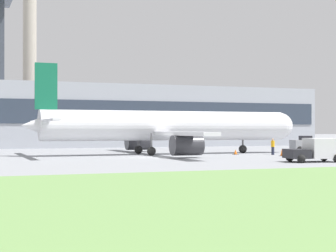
% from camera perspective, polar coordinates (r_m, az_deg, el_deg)
% --- Properties ---
extents(ground_plane, '(400.00, 400.00, 0.00)m').
position_cam_1_polar(ground_plane, '(54.06, -1.48, -3.21)').
color(ground_plane, gray).
extents(terminal_building, '(77.28, 15.28, 25.29)m').
position_cam_1_polar(terminal_building, '(88.76, -9.57, 1.32)').
color(terminal_building, '#9EA3AD').
rests_on(terminal_building, ground_plane).
extents(smokestack_left, '(2.98, 2.98, 43.10)m').
position_cam_1_polar(smokestack_left, '(113.26, -13.87, 9.33)').
color(smokestack_left, '#B2A899').
rests_on(smokestack_left, ground_plane).
extents(airplane, '(30.85, 27.95, 9.34)m').
position_cam_1_polar(airplane, '(60.37, -0.28, -0.09)').
color(airplane, silver).
rests_on(airplane, ground_plane).
extents(pushback_tug, '(3.58, 2.88, 1.92)m').
position_cam_1_polar(pushback_tug, '(69.49, 13.79, -1.85)').
color(pushback_tug, gray).
rests_on(pushback_tug, ground_plane).
extents(baggage_truck, '(4.78, 3.43, 1.97)m').
position_cam_1_polar(baggage_truck, '(48.25, 14.89, -2.38)').
color(baggage_truck, '#232328').
rests_on(baggage_truck, ground_plane).
extents(ground_crew_person, '(0.54, 0.54, 1.74)m').
position_cam_1_polar(ground_crew_person, '(60.34, 10.60, -2.06)').
color(ground_crew_person, '#23283D').
rests_on(ground_crew_person, ground_plane).
extents(traffic_cone_near_nose, '(0.46, 0.46, 0.72)m').
position_cam_1_polar(traffic_cone_near_nose, '(58.10, 11.49, -2.68)').
color(traffic_cone_near_nose, black).
rests_on(traffic_cone_near_nose, ground_plane).
extents(traffic_cone_wingtip, '(0.59, 0.59, 0.54)m').
position_cam_1_polar(traffic_cone_wingtip, '(60.67, 6.88, -2.66)').
color(traffic_cone_wingtip, black).
rests_on(traffic_cone_wingtip, ground_plane).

